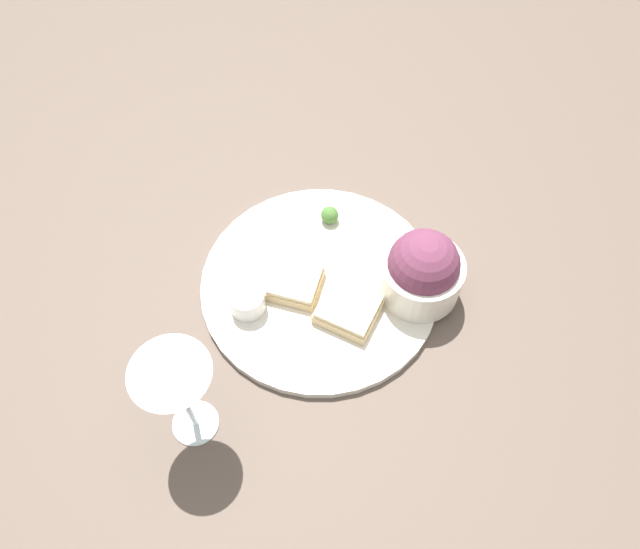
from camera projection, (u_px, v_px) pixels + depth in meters
The scene contains 8 objects.
ground_plane at pixel (320, 287), 0.93m from camera, with size 4.00×4.00×0.00m, color brown.
dinner_plate at pixel (320, 284), 0.92m from camera, with size 0.35×0.35×0.01m.
salad_bowl at pixel (422, 270), 0.87m from camera, with size 0.12×0.12×0.11m.
sauce_ramekin at pixel (247, 300), 0.87m from camera, with size 0.05×0.05×0.04m.
cheese_toast_near at pixel (348, 310), 0.87m from camera, with size 0.11×0.10×0.03m.
cheese_toast_far at pixel (295, 283), 0.90m from camera, with size 0.09×0.09×0.03m.
wine_glass at pixel (177, 388), 0.71m from camera, with size 0.09×0.09×0.17m.
garnish at pixel (330, 215), 0.96m from camera, with size 0.03×0.03×0.03m.
Camera 1 is at (-0.04, -0.47, 0.80)m, focal length 35.00 mm.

